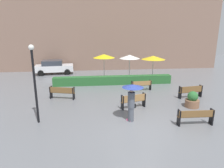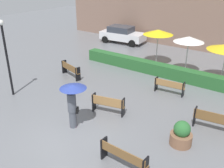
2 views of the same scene
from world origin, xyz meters
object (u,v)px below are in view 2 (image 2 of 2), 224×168
(bench_far_left, at_px, (70,69))
(planter_pot, at_px, (181,135))
(parked_car, at_px, (122,34))
(lamp_post, at_px, (6,51))
(bench_mid_center, at_px, (108,104))
(bench_near_right, at_px, (123,156))
(bench_back_row, at_px, (169,86))
(patio_umbrella_white, at_px, (189,39))
(pedestrian_with_umbrella, at_px, (73,98))
(patio_umbrella_yellow, at_px, (158,32))
(bench_far_right, at_px, (215,120))

(bench_far_left, xyz_separation_m, planter_pot, (8.62, -2.54, -0.09))
(parked_car, bearing_deg, lamp_post, -84.44)
(bench_mid_center, bearing_deg, parked_car, 120.91)
(bench_near_right, distance_m, bench_far_left, 9.04)
(bench_back_row, bearing_deg, bench_near_right, -79.39)
(patio_umbrella_white, bearing_deg, pedestrian_with_umbrella, -100.22)
(bench_near_right, xyz_separation_m, patio_umbrella_yellow, (-4.04, 10.44, 1.90))
(pedestrian_with_umbrella, bearing_deg, bench_mid_center, 74.28)
(lamp_post, xyz_separation_m, parked_car, (-1.26, 12.90, -1.72))
(bench_back_row, xyz_separation_m, parked_car, (-8.32, 7.62, 0.32))
(bench_far_right, bearing_deg, pedestrian_with_umbrella, -146.72)
(pedestrian_with_umbrella, height_order, lamp_post, lamp_post)
(bench_near_right, bearing_deg, bench_back_row, 100.61)
(lamp_post, bearing_deg, bench_back_row, 36.79)
(planter_pot, bearing_deg, patio_umbrella_yellow, 123.07)
(bench_far_right, bearing_deg, bench_far_left, 175.41)
(bench_far_right, relative_size, bench_back_row, 1.08)
(lamp_post, bearing_deg, parked_car, 95.56)
(pedestrian_with_umbrella, bearing_deg, bench_far_left, 135.90)
(bench_far_left, xyz_separation_m, patio_umbrella_yellow, (3.46, 5.39, 1.88))
(bench_far_left, relative_size, parked_car, 0.43)
(bench_near_right, bearing_deg, bench_mid_center, 134.60)
(bench_back_row, relative_size, lamp_post, 0.41)
(bench_back_row, xyz_separation_m, pedestrian_with_umbrella, (-2.00, -5.62, 0.94))
(bench_back_row, bearing_deg, patio_umbrella_yellow, 125.77)
(lamp_post, bearing_deg, bench_far_left, 78.24)
(bench_back_row, bearing_deg, lamp_post, -143.21)
(bench_back_row, distance_m, planter_pot, 4.66)
(bench_far_left, bearing_deg, bench_far_right, -4.59)
(bench_mid_center, distance_m, patio_umbrella_yellow, 8.04)
(parked_car, bearing_deg, bench_far_right, -40.69)
(patio_umbrella_yellow, bearing_deg, patio_umbrella_white, -12.58)
(bench_far_right, bearing_deg, lamp_post, -163.42)
(parked_car, bearing_deg, bench_far_left, -77.33)
(bench_far_right, distance_m, patio_umbrella_yellow, 8.77)
(pedestrian_with_umbrella, bearing_deg, planter_pot, 20.16)
(patio_umbrella_white, relative_size, parked_car, 0.59)
(planter_pot, xyz_separation_m, lamp_post, (-9.41, -1.26, 2.09))
(bench_far_right, height_order, bench_far_left, same)
(bench_far_right, xyz_separation_m, lamp_post, (-10.21, -3.04, 2.01))
(parked_car, bearing_deg, patio_umbrella_yellow, -34.02)
(bench_near_right, distance_m, pedestrian_with_umbrella, 3.47)
(pedestrian_with_umbrella, xyz_separation_m, planter_pot, (4.35, 1.60, -0.98))
(bench_near_right, height_order, planter_pot, planter_pot)
(bench_back_row, distance_m, lamp_post, 9.05)
(bench_back_row, relative_size, patio_umbrella_yellow, 0.66)
(bench_back_row, bearing_deg, bench_far_left, -166.69)
(bench_mid_center, height_order, lamp_post, lamp_post)
(bench_near_right, relative_size, planter_pot, 1.79)
(bench_mid_center, bearing_deg, pedestrian_with_umbrella, -105.72)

